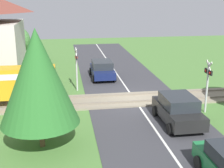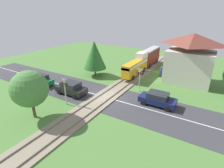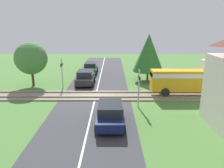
% 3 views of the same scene
% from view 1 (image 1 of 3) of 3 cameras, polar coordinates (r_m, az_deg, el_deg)
% --- Properties ---
extents(ground_plane, '(60.00, 60.00, 0.00)m').
position_cam_1_polar(ground_plane, '(20.96, 4.17, -2.96)').
color(ground_plane, '#4C7A38').
extents(road_surface, '(48.00, 6.40, 0.02)m').
position_cam_1_polar(road_surface, '(20.96, 4.17, -2.94)').
color(road_surface, '#38383D').
rests_on(road_surface, ground_plane).
extents(track_bed, '(2.80, 48.00, 0.24)m').
position_cam_1_polar(track_bed, '(20.94, 4.18, -2.79)').
color(track_bed, gray).
rests_on(track_bed, ground_plane).
extents(car_near_crossing, '(3.96, 1.96, 1.60)m').
position_cam_1_polar(car_near_crossing, '(17.37, 11.97, -4.55)').
color(car_near_crossing, black).
rests_on(car_near_crossing, ground_plane).
extents(car_far_side, '(3.96, 1.91, 1.48)m').
position_cam_1_polar(car_far_side, '(26.10, -1.81, 2.73)').
color(car_far_side, '#141E4C').
rests_on(car_far_side, ground_plane).
extents(crossing_signal_west_approach, '(0.90, 0.18, 3.16)m').
position_cam_1_polar(crossing_signal_west_approach, '(19.07, 17.10, 0.75)').
color(crossing_signal_west_approach, '#B7B7B7').
rests_on(crossing_signal_west_approach, ground_plane).
extents(crossing_signal_east_approach, '(0.90, 0.18, 3.16)m').
position_cam_1_polar(crossing_signal_east_approach, '(22.59, -6.52, 3.74)').
color(crossing_signal_east_approach, '#B7B7B7').
rests_on(crossing_signal_east_approach, ground_plane).
extents(tree_by_station, '(2.76, 2.76, 3.72)m').
position_cam_1_polar(tree_by_station, '(32.93, -17.10, 7.64)').
color(tree_by_station, brown).
rests_on(tree_by_station, ground_plane).
extents(tree_roadside_hedge, '(3.58, 3.58, 5.52)m').
position_cam_1_polar(tree_roadside_hedge, '(14.04, -13.40, 1.24)').
color(tree_roadside_hedge, brown).
rests_on(tree_roadside_hedge, ground_plane).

